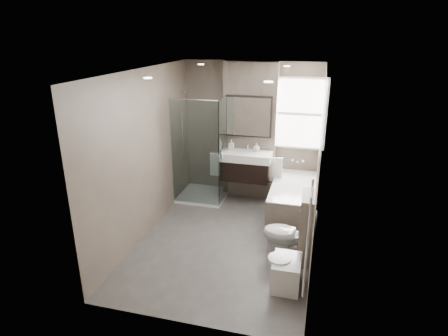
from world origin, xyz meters
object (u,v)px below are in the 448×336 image
(bathtub, at_px, (293,198))
(toilet, at_px, (288,235))
(vanity, at_px, (246,165))
(bidet, at_px, (286,272))

(bathtub, xyz_separation_m, toilet, (0.05, -1.39, 0.05))
(vanity, bearing_deg, toilet, -60.47)
(toilet, bearing_deg, bathtub, -172.58)
(bathtub, relative_size, bidet, 3.16)
(vanity, xyz_separation_m, bidet, (1.01, -2.38, -0.53))
(vanity, distance_m, bathtub, 1.07)
(vanity, bearing_deg, bathtub, -19.37)
(bathtub, bearing_deg, bidet, -87.50)
(bathtub, bearing_deg, toilet, -88.14)
(vanity, relative_size, bidet, 1.87)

